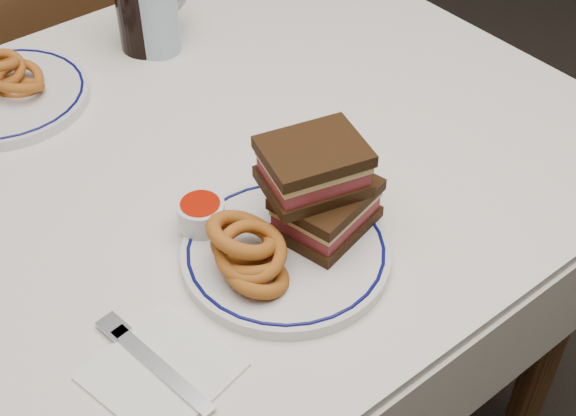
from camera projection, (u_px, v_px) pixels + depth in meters
dining_table at (153, 240)px, 1.10m from camera, size 1.27×0.87×0.75m
chair_far at (26, 106)px, 1.63m from camera, size 0.45×0.45×0.87m
main_plate at (286, 252)px, 0.93m from camera, size 0.24×0.24×0.02m
reuben_sandwich at (320, 188)px, 0.91m from camera, size 0.14×0.13×0.12m
onion_rings_main at (248, 253)px, 0.88m from camera, size 0.09×0.11×0.08m
ketchup_ramekin at (201, 213)px, 0.94m from camera, size 0.06×0.06×0.03m
beer_mug at (145, 3)px, 1.23m from camera, size 0.13×0.09×0.15m
water_glass at (156, 18)px, 1.23m from camera, size 0.07×0.07×0.11m
far_plate at (5, 96)px, 1.16m from camera, size 0.24×0.24×0.02m
onion_rings_far at (7, 74)px, 1.15m from camera, size 0.11×0.12×0.08m
napkin_fork at (160, 369)px, 0.82m from camera, size 0.15×0.17×0.01m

